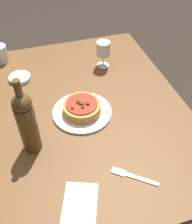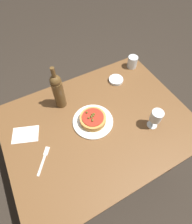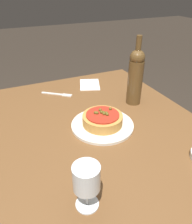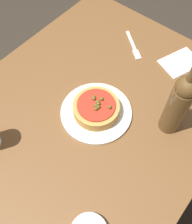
{
  "view_description": "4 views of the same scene",
  "coord_description": "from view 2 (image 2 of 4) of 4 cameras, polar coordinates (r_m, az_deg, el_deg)",
  "views": [
    {
      "loc": [
        -0.87,
        0.21,
        1.59
      ],
      "look_at": [
        -0.08,
        -0.02,
        0.79
      ],
      "focal_mm": 42.0,
      "sensor_mm": 36.0,
      "label": 1
    },
    {
      "loc": [
        -0.3,
        -0.52,
        1.75
      ],
      "look_at": [
        0.01,
        0.07,
        0.78
      ],
      "focal_mm": 28.0,
      "sensor_mm": 36.0,
      "label": 2
    },
    {
      "loc": [
        0.67,
        -0.32,
        1.29
      ],
      "look_at": [
        -0.06,
        0.01,
        0.81
      ],
      "focal_mm": 35.0,
      "sensor_mm": 36.0,
      "label": 3
    },
    {
      "loc": [
        0.36,
        0.35,
        1.6
      ],
      "look_at": [
        0.01,
        0.06,
        0.85
      ],
      "focal_mm": 42.0,
      "sensor_mm": 36.0,
      "label": 4
    }
  ],
  "objects": [
    {
      "name": "paper_napkin",
      "position": [
        1.21,
        -22.03,
        -6.83
      ],
      "size": [
        0.19,
        0.17,
        0.0
      ],
      "color": "silver",
      "rests_on": "dining_table"
    },
    {
      "name": "wine_glass",
      "position": [
        1.14,
        19.06,
        -1.44
      ],
      "size": [
        0.07,
        0.07,
        0.15
      ],
      "color": "silver",
      "rests_on": "dining_table"
    },
    {
      "name": "fork",
      "position": [
        1.11,
        -16.65,
        -14.43
      ],
      "size": [
        0.12,
        0.15,
        0.0
      ],
      "rotation": [
        0.0,
        0.0,
        0.91
      ],
      "color": "beige",
      "rests_on": "dining_table"
    },
    {
      "name": "ground_plane",
      "position": [
        1.85,
        0.64,
        -15.44
      ],
      "size": [
        14.0,
        14.0,
        0.0
      ],
      "primitive_type": "plane",
      "color": "#2D261E"
    },
    {
      "name": "wine_bottle",
      "position": [
        1.17,
        -12.29,
        6.87
      ],
      "size": [
        0.07,
        0.07,
        0.34
      ],
      "color": "brown",
      "rests_on": "dining_table"
    },
    {
      "name": "dinner_plate",
      "position": [
        1.17,
        -1.01,
        -3.05
      ],
      "size": [
        0.27,
        0.27,
        0.01
      ],
      "color": "silver",
      "rests_on": "dining_table"
    },
    {
      "name": "pizza",
      "position": [
        1.14,
        -1.04,
        -2.26
      ],
      "size": [
        0.17,
        0.17,
        0.06
      ],
      "color": "#BC843D",
      "rests_on": "dinner_plate"
    },
    {
      "name": "water_cup",
      "position": [
        1.53,
        11.78,
        15.71
      ],
      "size": [
        0.08,
        0.08,
        0.1
      ],
      "color": "silver",
      "rests_on": "dining_table"
    },
    {
      "name": "side_bowl",
      "position": [
        1.41,
        6.53,
        10.36
      ],
      "size": [
        0.11,
        0.11,
        0.02
      ],
      "color": "silver",
      "rests_on": "dining_table"
    },
    {
      "name": "dining_table",
      "position": [
        1.25,
        0.91,
        -5.74
      ],
      "size": [
        1.22,
        0.93,
        0.75
      ],
      "color": "brown",
      "rests_on": "ground_plane"
    }
  ]
}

